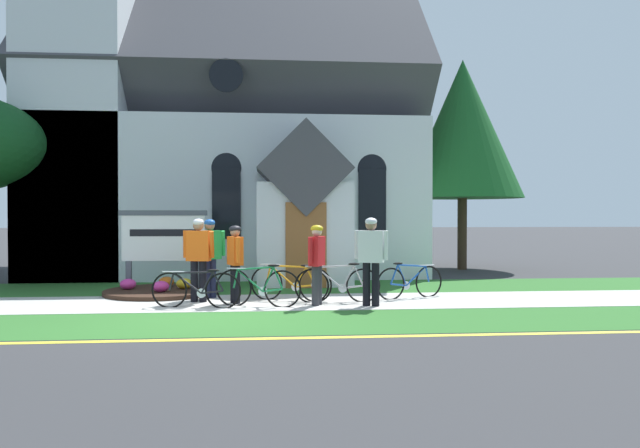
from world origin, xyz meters
TOP-DOWN VIEW (x-y plane):
  - ground at (0.00, 4.00)m, footprint 140.00×140.00m
  - sidewalk_slab at (0.04, 1.67)m, footprint 32.00×2.35m
  - grass_verge at (0.04, -0.65)m, footprint 32.00×2.30m
  - church_lawn at (0.04, 4.22)m, footprint 24.00×2.75m
  - curb_paint_stripe at (0.04, -1.95)m, footprint 28.00×0.16m
  - church_building at (-0.35, 9.44)m, footprint 11.76×10.19m
  - church_sign at (-1.28, 3.53)m, footprint 2.01×0.16m
  - flower_bed at (-1.28, 3.20)m, footprint 2.53×2.53m
  - bicycle_green at (-0.24, 1.05)m, footprint 1.74×0.33m
  - bicycle_yellow at (0.94, 1.11)m, footprint 1.68×0.54m
  - bicycle_black at (2.56, 1.55)m, footprint 1.77×0.08m
  - bicycle_orange at (1.61, 1.88)m, footprint 1.68×0.72m
  - bicycle_red at (4.16, 2.01)m, footprint 1.58×0.65m
  - cyclist_in_white_jersey at (3.14, 0.95)m, footprint 0.61×0.40m
  - cyclist_in_green_jersey at (0.47, 1.56)m, footprint 0.35×0.63m
  - cyclist_in_yellow_jersey at (-0.29, 1.81)m, footprint 0.64×0.37m
  - cyclist_in_blue_jersey at (-0.12, 2.39)m, footprint 0.65×0.38m
  - cyclist_in_red_jersey at (2.09, 1.17)m, footprint 0.38×0.62m
  - roadside_conifer at (7.50, 8.57)m, footprint 3.91×3.91m

SIDE VIEW (x-z plane):
  - ground at x=0.00m, z-range 0.00..0.00m
  - curb_paint_stripe at x=0.04m, z-range 0.00..0.01m
  - grass_verge at x=0.04m, z-range 0.00..0.01m
  - church_lawn at x=0.04m, z-range 0.00..0.01m
  - sidewalk_slab at x=0.04m, z-range 0.00..0.01m
  - flower_bed at x=-1.28m, z-range -0.09..0.25m
  - bicycle_red at x=4.16m, z-range -0.04..0.76m
  - bicycle_green at x=-0.24m, z-range -0.02..0.75m
  - bicycle_black at x=2.56m, z-range -0.04..0.79m
  - bicycle_orange at x=1.61m, z-range -0.02..0.77m
  - bicycle_yellow at x=0.94m, z-range -0.04..0.81m
  - cyclist_in_green_jersey at x=0.47m, z-range 0.12..1.70m
  - cyclist_in_red_jersey at x=2.09m, z-range 0.13..1.72m
  - cyclist_in_blue_jersey at x=-0.12m, z-range 0.15..1.85m
  - cyclist_in_yellow_jersey at x=-0.29m, z-range 0.15..1.87m
  - cyclist_in_white_jersey at x=3.14m, z-range 0.16..1.90m
  - church_sign at x=-1.28m, z-range 0.30..2.20m
  - church_building at x=-0.35m, z-range -1.63..10.14m
  - roadside_conifer at x=7.50m, z-range 1.16..8.02m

